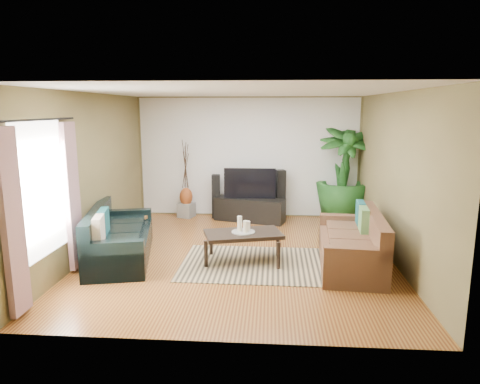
# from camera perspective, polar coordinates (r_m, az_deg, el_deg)

# --- Properties ---
(floor) EXTENTS (5.50, 5.50, 0.00)m
(floor) POSITION_cam_1_polar(r_m,az_deg,el_deg) (7.32, -0.11, -8.40)
(floor) COLOR #996127
(floor) RESTS_ON ground
(ceiling) EXTENTS (5.50, 5.50, 0.00)m
(ceiling) POSITION_cam_1_polar(r_m,az_deg,el_deg) (6.90, -0.12, 13.24)
(ceiling) COLOR white
(ceiling) RESTS_ON ground
(wall_back) EXTENTS (5.00, 0.00, 5.00)m
(wall_back) POSITION_cam_1_polar(r_m,az_deg,el_deg) (9.70, 1.08, 4.64)
(wall_back) COLOR olive
(wall_back) RESTS_ON ground
(wall_front) EXTENTS (5.00, 0.00, 5.00)m
(wall_front) POSITION_cam_1_polar(r_m,az_deg,el_deg) (4.30, -2.83, -3.63)
(wall_front) COLOR olive
(wall_front) RESTS_ON ground
(wall_left) EXTENTS (0.00, 5.50, 5.50)m
(wall_left) POSITION_cam_1_polar(r_m,az_deg,el_deg) (7.59, -19.32, 2.19)
(wall_left) COLOR olive
(wall_left) RESTS_ON ground
(wall_right) EXTENTS (0.00, 5.50, 5.50)m
(wall_right) POSITION_cam_1_polar(r_m,az_deg,el_deg) (7.24, 20.02, 1.75)
(wall_right) COLOR olive
(wall_right) RESTS_ON ground
(backwall_panel) EXTENTS (4.90, 0.00, 4.90)m
(backwall_panel) POSITION_cam_1_polar(r_m,az_deg,el_deg) (9.69, 1.08, 4.63)
(backwall_panel) COLOR white
(backwall_panel) RESTS_ON ground
(window_pane) EXTENTS (0.00, 1.80, 1.80)m
(window_pane) POSITION_cam_1_polar(r_m,az_deg,el_deg) (6.15, -25.02, 0.30)
(window_pane) COLOR white
(window_pane) RESTS_ON ground
(curtain_near) EXTENTS (0.08, 0.35, 2.20)m
(curtain_near) POSITION_cam_1_polar(r_m,az_deg,el_deg) (5.55, -28.07, -3.70)
(curtain_near) COLOR gray
(curtain_near) RESTS_ON ground
(curtain_far) EXTENTS (0.08, 0.35, 2.20)m
(curtain_far) POSITION_cam_1_polar(r_m,az_deg,el_deg) (6.83, -21.46, -0.59)
(curtain_far) COLOR gray
(curtain_far) RESTS_ON ground
(curtain_rod) EXTENTS (0.03, 1.90, 0.03)m
(curtain_rod) POSITION_cam_1_polar(r_m,az_deg,el_deg) (6.04, -25.30, 8.70)
(curtain_rod) COLOR black
(curtain_rod) RESTS_ON ground
(sofa_left) EXTENTS (1.34, 2.25, 0.85)m
(sofa_left) POSITION_cam_1_polar(r_m,az_deg,el_deg) (7.30, -15.66, -5.36)
(sofa_left) COLOR black
(sofa_left) RESTS_ON floor
(sofa_right) EXTENTS (1.06, 2.06, 0.85)m
(sofa_right) POSITION_cam_1_polar(r_m,az_deg,el_deg) (6.93, 14.52, -6.20)
(sofa_right) COLOR brown
(sofa_right) RESTS_ON floor
(area_rug) EXTENTS (2.39, 1.71, 0.01)m
(area_rug) POSITION_cam_1_polar(r_m,az_deg,el_deg) (6.92, 2.18, -9.54)
(area_rug) COLOR tan
(area_rug) RESTS_ON floor
(coffee_table) EXTENTS (1.34, 0.96, 0.49)m
(coffee_table) POSITION_cam_1_polar(r_m,az_deg,el_deg) (6.94, 0.43, -7.35)
(coffee_table) COLOR black
(coffee_table) RESTS_ON floor
(candle_tray) EXTENTS (0.37, 0.37, 0.02)m
(candle_tray) POSITION_cam_1_polar(r_m,az_deg,el_deg) (6.86, 0.44, -5.34)
(candle_tray) COLOR gray
(candle_tray) RESTS_ON coffee_table
(candle_tall) EXTENTS (0.08, 0.08, 0.24)m
(candle_tall) POSITION_cam_1_polar(r_m,az_deg,el_deg) (6.86, -0.05, -4.23)
(candle_tall) COLOR beige
(candle_tall) RESTS_ON candle_tray
(candle_mid) EXTENTS (0.08, 0.08, 0.19)m
(candle_mid) POSITION_cam_1_polar(r_m,az_deg,el_deg) (6.79, 0.75, -4.62)
(candle_mid) COLOR #ECE5C7
(candle_mid) RESTS_ON candle_tray
(candle_short) EXTENTS (0.08, 0.08, 0.15)m
(candle_short) POSITION_cam_1_polar(r_m,az_deg,el_deg) (6.89, 1.05, -4.53)
(candle_short) COLOR white
(candle_short) RESTS_ON candle_tray
(tv_stand) EXTENTS (1.60, 0.86, 0.51)m
(tv_stand) POSITION_cam_1_polar(r_m,az_deg,el_deg) (9.39, 1.29, -2.37)
(tv_stand) COLOR black
(tv_stand) RESTS_ON floor
(television) EXTENTS (1.12, 0.06, 0.66)m
(television) POSITION_cam_1_polar(r_m,az_deg,el_deg) (9.29, 1.31, 1.17)
(television) COLOR black
(television) RESTS_ON tv_stand
(speaker_left) EXTENTS (0.19, 0.21, 0.98)m
(speaker_left) POSITION_cam_1_polar(r_m,az_deg,el_deg) (9.66, -3.22, -0.57)
(speaker_left) COLOR black
(speaker_left) RESTS_ON floor
(speaker_right) EXTENTS (0.25, 0.27, 1.11)m
(speaker_right) POSITION_cam_1_polar(r_m,az_deg,el_deg) (9.57, 5.37, -0.33)
(speaker_right) COLOR black
(speaker_right) RESTS_ON floor
(potted_plant) EXTENTS (1.21, 1.21, 2.08)m
(potted_plant) POSITION_cam_1_polar(r_m,az_deg,el_deg) (9.62, 13.62, 2.41)
(potted_plant) COLOR #1A4C19
(potted_plant) RESTS_ON floor
(plant_pot) EXTENTS (0.38, 0.38, 0.30)m
(plant_pot) POSITION_cam_1_polar(r_m,az_deg,el_deg) (9.79, 13.39, -2.76)
(plant_pot) COLOR black
(plant_pot) RESTS_ON floor
(pedestal) EXTENTS (0.41, 0.41, 0.32)m
(pedestal) POSITION_cam_1_polar(r_m,az_deg,el_deg) (9.84, -7.16, -2.39)
(pedestal) COLOR gray
(pedestal) RESTS_ON floor
(vase) EXTENTS (0.30, 0.30, 0.41)m
(vase) POSITION_cam_1_polar(r_m,az_deg,el_deg) (9.77, -7.20, -0.63)
(vase) COLOR brown
(vase) RESTS_ON pedestal
(side_table) EXTENTS (0.59, 0.59, 0.50)m
(side_table) POSITION_cam_1_polar(r_m,az_deg,el_deg) (8.16, -14.15, -4.84)
(side_table) COLOR brown
(side_table) RESTS_ON floor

